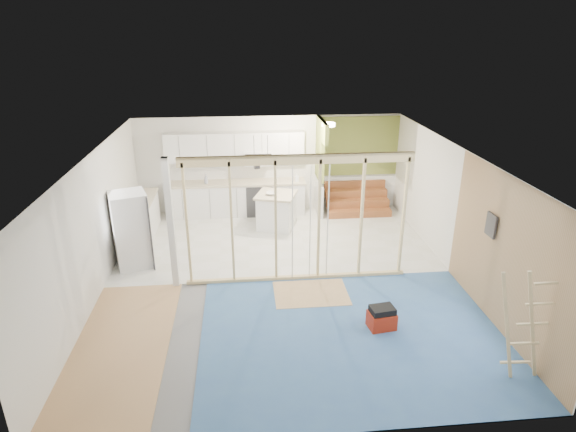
{
  "coord_description": "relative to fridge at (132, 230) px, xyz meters",
  "views": [
    {
      "loc": [
        -0.71,
        -8.51,
        4.8
      ],
      "look_at": [
        0.18,
        0.6,
        1.15
      ],
      "focal_mm": 30.0,
      "sensor_mm": 36.0,
      "label": 1
    }
  ],
  "objects": [
    {
      "name": "electrical_panel",
      "position": [
        6.49,
        -2.34,
        0.83
      ],
      "size": [
        0.04,
        0.3,
        0.4
      ],
      "primitive_type": "cube",
      "color": "#38393D",
      "rests_on": "room"
    },
    {
      "name": "green_partition",
      "position": [
        5.1,
        2.72,
        0.12
      ],
      "size": [
        2.25,
        1.51,
        2.6
      ],
      "color": "olive",
      "rests_on": "room"
    },
    {
      "name": "floor_overlays",
      "position": [
        3.13,
        -0.87,
        -0.81
      ],
      "size": [
        7.0,
        8.0,
        0.03
      ],
      "color": "silver",
      "rests_on": "room"
    },
    {
      "name": "pot_rack",
      "position": [
        2.75,
        0.96,
        1.18
      ],
      "size": [
        0.52,
        0.52,
        0.72
      ],
      "color": "black",
      "rests_on": "room"
    },
    {
      "name": "room",
      "position": [
        3.06,
        -0.94,
        0.48
      ],
      "size": [
        7.01,
        8.01,
        2.61
      ],
      "color": "slate",
      "rests_on": "ground"
    },
    {
      "name": "island",
      "position": [
        3.14,
        1.76,
        -0.37
      ],
      "size": [
        1.17,
        1.17,
        0.91
      ],
      "rotation": [
        0.0,
        0.0,
        -0.31
      ],
      "color": "white",
      "rests_on": "room"
    },
    {
      "name": "base_cabinets",
      "position": [
        1.45,
        2.43,
        -0.35
      ],
      "size": [
        4.45,
        2.24,
        0.93
      ],
      "color": "white",
      "rests_on": "room"
    },
    {
      "name": "soap_bottle_a",
      "position": [
        1.39,
        2.69,
        0.24
      ],
      "size": [
        0.13,
        0.13,
        0.26
      ],
      "primitive_type": "imported",
      "rotation": [
        0.0,
        0.0,
        -0.38
      ],
      "color": "#9EA1B0",
      "rests_on": "base_cabinets"
    },
    {
      "name": "soap_bottle_b",
      "position": [
        3.76,
        2.66,
        0.22
      ],
      "size": [
        0.11,
        0.11,
        0.21
      ],
      "primitive_type": "imported",
      "rotation": [
        0.0,
        0.0,
        0.13
      ],
      "color": "white",
      "rests_on": "base_cabinets"
    },
    {
      "name": "sheathing_panel",
      "position": [
        6.54,
        -2.94,
        0.48
      ],
      "size": [
        0.02,
        4.0,
        2.6
      ],
      "primitive_type": "cube",
      "color": "tan",
      "rests_on": "room"
    },
    {
      "name": "ceiling_light",
      "position": [
        4.46,
        2.06,
        1.72
      ],
      "size": [
        0.32,
        0.32,
        0.08
      ],
      "primitive_type": "cylinder",
      "color": "#FFEABF",
      "rests_on": "room"
    },
    {
      "name": "ladder",
      "position": [
        6.19,
        -4.09,
        0.04
      ],
      "size": [
        0.9,
        0.17,
        1.69
      ],
      "rotation": [
        0.0,
        0.0,
        -0.33
      ],
      "color": "tan",
      "rests_on": "room"
    },
    {
      "name": "toolbox",
      "position": [
        4.59,
        -2.75,
        -0.62
      ],
      "size": [
        0.48,
        0.39,
        0.42
      ],
      "rotation": [
        0.0,
        0.0,
        0.14
      ],
      "color": "#99210E",
      "rests_on": "room"
    },
    {
      "name": "stud_frame",
      "position": [
        2.84,
        -0.94,
        0.76
      ],
      "size": [
        4.66,
        0.14,
        2.6
      ],
      "color": "beige",
      "rests_on": "room"
    },
    {
      "name": "fridge",
      "position": [
        0.0,
        0.0,
        0.0
      ],
      "size": [
        0.91,
        0.88,
        1.64
      ],
      "rotation": [
        0.0,
        0.0,
        0.34
      ],
      "color": "silver",
      "rests_on": "room"
    },
    {
      "name": "bowl",
      "position": [
        3.03,
        1.71,
        0.12
      ],
      "size": [
        0.32,
        0.32,
        0.06
      ],
      "primitive_type": "imported",
      "rotation": [
        0.0,
        0.0,
        -0.27
      ],
      "color": "silver",
      "rests_on": "island"
    },
    {
      "name": "upper_cabinets",
      "position": [
        2.22,
        2.88,
        1.0
      ],
      "size": [
        3.6,
        0.41,
        0.85
      ],
      "color": "white",
      "rests_on": "room"
    }
  ]
}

